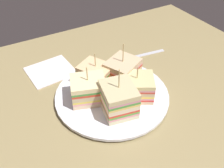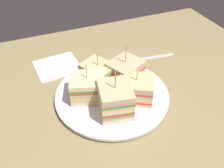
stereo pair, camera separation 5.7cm
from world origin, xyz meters
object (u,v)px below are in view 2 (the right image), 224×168
sandwich_wedge_0 (136,89)px  sandwich_wedge_1 (125,72)px  plate (112,95)px  chip_pile (113,90)px  napkin (57,66)px  spoon (140,58)px  sandwich_wedge_4 (115,99)px  sandwich_wedge_3 (88,88)px  sandwich_wedge_2 (98,73)px

sandwich_wedge_0 → sandwich_wedge_1: bearing=-61.4°
plate → chip_pile: chip_pile is taller
napkin → spoon: bearing=-13.4°
sandwich_wedge_1 → sandwich_wedge_4: bearing=28.6°
sandwich_wedge_3 → spoon: sandwich_wedge_3 is taller
sandwich_wedge_0 → napkin: bearing=-25.8°
sandwich_wedge_1 → sandwich_wedge_2: (-6.21, 2.40, -0.35)cm
sandwich_wedge_1 → sandwich_wedge_4: sandwich_wedge_4 is taller
sandwich_wedge_1 → sandwich_wedge_3: sandwich_wedge_1 is taller
sandwich_wedge_2 → napkin: 15.25cm
plate → napkin: (-9.74, 17.76, -0.55)cm
spoon → napkin: size_ratio=1.25×
plate → sandwich_wedge_2: size_ratio=2.79×
plate → sandwich_wedge_0: 6.52cm
sandwich_wedge_4 → napkin: sandwich_wedge_4 is taller
napkin → sandwich_wedge_3: bearing=-76.0°
sandwich_wedge_4 → chip_pile: bearing=-6.6°
sandwich_wedge_1 → sandwich_wedge_2: 6.67cm
plate → sandwich_wedge_1: (4.77, 3.10, 3.48)cm
sandwich_wedge_3 → sandwich_wedge_0: bearing=-4.7°
plate → napkin: bearing=118.8°
sandwich_wedge_2 → spoon: (15.22, 6.64, -3.53)cm
plate → chip_pile: size_ratio=3.94×
plate → spoon: (13.78, 12.13, -0.41)cm
sandwich_wedge_2 → sandwich_wedge_4: sandwich_wedge_4 is taller
chip_pile → plate: bearing=-166.0°
sandwich_wedge_1 → spoon: 13.33cm
sandwich_wedge_2 → spoon: bearing=84.3°
sandwich_wedge_1 → spoon: sandwich_wedge_1 is taller
plate → sandwich_wedge_2: bearing=104.7°
sandwich_wedge_4 → sandwich_wedge_2: bearing=10.6°
chip_pile → spoon: (13.52, 12.07, -1.86)cm
sandwich_wedge_3 → chip_pile: (5.83, -1.03, -1.91)cm
sandwich_wedge_4 → spoon: 23.72cm
sandwich_wedge_0 → sandwich_wedge_1: sandwich_wedge_1 is taller
sandwich_wedge_0 → sandwich_wedge_1: (0.16, 6.45, 0.30)cm
sandwich_wedge_0 → sandwich_wedge_3: bearing=6.4°
sandwich_wedge_2 → sandwich_wedge_1: bearing=39.6°
plate → sandwich_wedge_4: 6.91cm
sandwich_wedge_2 → chip_pile: (1.70, -5.44, -1.66)cm
sandwich_wedge_4 → plate: bearing=-4.3°
napkin → plate: bearing=-61.2°
sandwich_wedge_4 → chip_pile: sandwich_wedge_4 is taller
chip_pile → spoon: chip_pile is taller
sandwich_wedge_2 → sandwich_wedge_4: bearing=-29.5°
plate → spoon: plate is taller
sandwich_wedge_4 → napkin: bearing=30.4°
sandwich_wedge_0 → napkin: size_ratio=0.84×
sandwich_wedge_1 → napkin: (-14.51, 14.66, -4.03)cm
sandwich_wedge_2 → sandwich_wedge_4: size_ratio=0.86×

